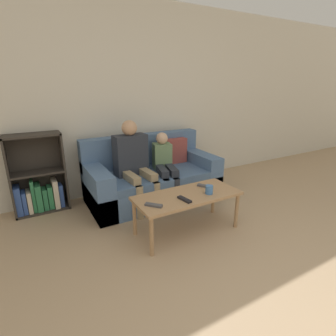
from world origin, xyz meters
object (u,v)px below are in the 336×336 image
object	(u,v)px
person_child	(165,164)
cup_near	(209,190)
coffee_table	(187,198)
tv_remote_0	(184,199)
couch	(152,178)
bookshelf	(38,183)
tv_remote_1	(154,205)
tv_remote_2	(205,186)
person_adult	(133,158)

from	to	relation	value
person_child	cup_near	bearing A→B (deg)	-75.40
coffee_table	person_child	size ratio (longest dim) A/B	1.24
coffee_table	tv_remote_0	bearing A→B (deg)	-134.43
couch	bookshelf	size ratio (longest dim) A/B	1.78
coffee_table	tv_remote_0	size ratio (longest dim) A/B	6.37
tv_remote_1	tv_remote_0	bearing A→B (deg)	-47.79
couch	cup_near	bearing A→B (deg)	-82.25
tv_remote_1	couch	bearing A→B (deg)	23.32
cup_near	tv_remote_2	xyz separation A→B (m)	(0.07, 0.17, -0.04)
couch	tv_remote_0	size ratio (longest dim) A/B	9.91
couch	coffee_table	xyz separation A→B (m)	(-0.06, -0.97, 0.11)
bookshelf	person_adult	xyz separation A→B (m)	(1.09, -0.42, 0.27)
cup_near	tv_remote_0	xyz separation A→B (m)	(-0.31, -0.01, -0.04)
person_adult	couch	bearing A→B (deg)	11.37
bookshelf	tv_remote_0	distance (m)	1.88
bookshelf	coffee_table	world-z (taller)	bookshelf
coffee_table	cup_near	world-z (taller)	cup_near
couch	tv_remote_1	xyz separation A→B (m)	(-0.49, -1.04, 0.16)
person_child	tv_remote_2	size ratio (longest dim) A/B	5.33
bookshelf	tv_remote_1	distance (m)	1.66
cup_near	tv_remote_0	distance (m)	0.32
cup_near	tv_remote_1	xyz separation A→B (m)	(-0.64, 0.02, -0.04)
person_child	couch	bearing A→B (deg)	148.35
bookshelf	person_adult	world-z (taller)	person_adult
person_child	cup_near	xyz separation A→B (m)	(0.02, -0.94, -0.03)
bookshelf	tv_remote_2	size ratio (longest dim) A/B	5.74
cup_near	person_child	bearing A→B (deg)	91.11
cup_near	tv_remote_0	bearing A→B (deg)	-177.70
couch	person_child	size ratio (longest dim) A/B	1.92
bookshelf	person_child	distance (m)	1.60
bookshelf	coffee_table	xyz separation A→B (m)	(1.33, -1.32, 0.03)
tv_remote_0	tv_remote_1	size ratio (longest dim) A/B	1.10
person_adult	tv_remote_1	bearing A→B (deg)	-104.49
tv_remote_1	tv_remote_2	distance (m)	0.73
person_child	tv_remote_1	distance (m)	1.11
person_child	person_adult	bearing A→B (deg)	-173.19
cup_near	tv_remote_0	size ratio (longest dim) A/B	0.52
cup_near	bookshelf	bearing A→B (deg)	137.41
tv_remote_0	tv_remote_2	xyz separation A→B (m)	(0.39, 0.18, 0.00)
cup_near	coffee_table	bearing A→B (deg)	155.16
tv_remote_1	tv_remote_2	size ratio (longest dim) A/B	0.94
bookshelf	cup_near	distance (m)	2.09
couch	tv_remote_1	size ratio (longest dim) A/B	10.93
person_child	tv_remote_2	distance (m)	0.78
coffee_table	cup_near	distance (m)	0.25
person_child	tv_remote_1	xyz separation A→B (m)	(-0.62, -0.92, -0.07)
bookshelf	tv_remote_0	bearing A→B (deg)	-49.39
bookshelf	coffee_table	distance (m)	1.87
coffee_table	person_adult	size ratio (longest dim) A/B	1.02
tv_remote_2	couch	bearing A→B (deg)	72.03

